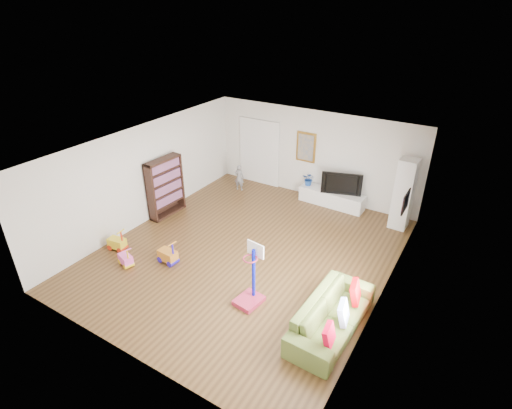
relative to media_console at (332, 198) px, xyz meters
The scene contains 25 objects.
floor 3.53m from the media_console, 103.31° to the right, with size 6.50×7.50×0.00m, color brown.
ceiling 4.30m from the media_console, 103.31° to the right, with size 6.50×7.50×0.00m, color white.
wall_back 1.42m from the media_console, 158.05° to the left, with size 6.50×0.00×2.70m, color silver.
wall_front 7.31m from the media_console, 96.44° to the right, with size 6.50×0.00×2.70m, color beige.
wall_left 5.43m from the media_console, 139.86° to the right, with size 0.00×7.50×2.70m, color silver.
wall_right 4.35m from the media_console, 54.52° to the right, with size 0.00×7.50×2.70m, color white.
navy_accent 3.55m from the media_console, 39.84° to the right, with size 0.01×3.20×1.70m, color black.
olive_wainscot 3.17m from the media_console, 39.84° to the right, with size 0.01×3.20×1.00m, color brown.
doorway 2.85m from the media_console, behind, with size 1.45×0.06×2.10m, color white.
painting_back 1.72m from the media_console, 164.88° to the left, with size 0.62×0.06×0.92m, color gold.
artwork_right 3.26m from the media_console, 37.69° to the right, with size 0.04×0.56×0.46m, color #7F3F8C.
media_console is the anchor object (origin of this frame).
tall_cabinet 2.18m from the media_console, ahead, with size 0.46×0.46×1.96m, color white.
bookshelf 4.88m from the media_console, 142.27° to the right, with size 0.30×1.15×1.69m, color #311B14.
sofa 5.11m from the media_console, 68.14° to the right, with size 2.28×0.89×0.66m, color #576A2D.
basketball_hoop 4.97m from the media_console, 87.79° to the right, with size 0.47×0.57×1.37m, color #AD2443.
ride_on_yellow 6.18m from the media_console, 126.05° to the right, with size 0.43×0.27×0.57m, color yellow.
ride_on_orange 5.23m from the media_console, 114.75° to the right, with size 0.45×0.28×0.60m, color orange.
ride_on_pink 6.11m from the media_console, 118.97° to the right, with size 0.38×0.23×0.51m, color #FF5BC5.
child 3.01m from the media_console, 169.44° to the right, with size 0.31×0.21×0.86m, color gray.
tv 0.61m from the media_console, 11.43° to the left, with size 1.16×0.15×0.67m, color black.
vase_plant 0.90m from the media_console, behind, with size 0.37×0.32×0.42m, color #1A4397.
pillow_left 5.82m from the media_console, 68.82° to the right, with size 0.10×0.36×0.36m, color red.
pillow_center 5.23m from the media_console, 66.08° to the right, with size 0.10×0.40×0.40m, color white.
pillow_right 4.63m from the media_console, 62.80° to the right, with size 0.11×0.41×0.41m, color #AA0006.
Camera 1 is at (4.43, -6.85, 5.62)m, focal length 28.00 mm.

